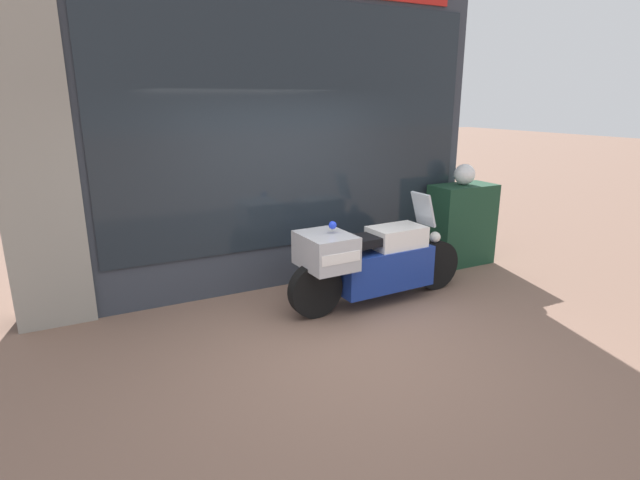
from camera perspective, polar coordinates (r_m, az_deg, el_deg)
The scene contains 6 objects.
ground_plane at distance 5.16m, azimuth 2.93°, elevation -11.69°, with size 60.00×60.00×0.00m, color #7A5B4C.
shop_building at distance 6.26m, azimuth -9.27°, elevation 12.07°, with size 5.90×0.55×3.97m.
window_display at distance 6.80m, azimuth -3.37°, elevation -0.48°, with size 4.68×0.30×2.01m.
paramedic_motorcycle at distance 5.91m, azimuth 5.77°, elevation -2.32°, with size 2.42×0.68×1.29m.
utility_cabinet at distance 7.66m, azimuth 15.82°, elevation 1.71°, with size 0.95×0.51×1.19m, color #193D28.
white_helmet at distance 7.53m, azimuth 16.20°, elevation 7.22°, with size 0.30×0.30×0.30m, color white.
Camera 1 is at (-2.33, -3.94, 2.38)m, focal length 28.00 mm.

